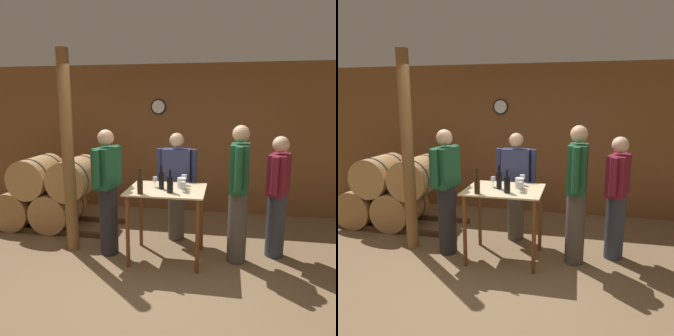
% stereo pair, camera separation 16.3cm
% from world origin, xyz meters
% --- Properties ---
extents(ground_plane, '(14.00, 14.00, 0.00)m').
position_xyz_m(ground_plane, '(0.00, 0.00, 0.00)').
color(ground_plane, brown).
extents(back_wall, '(8.40, 0.08, 2.70)m').
position_xyz_m(back_wall, '(-0.00, 2.62, 1.35)').
color(back_wall, brown).
rests_on(back_wall, ground_plane).
extents(barrel_rack, '(2.83, 0.80, 1.18)m').
position_xyz_m(barrel_rack, '(-2.07, 1.37, 0.57)').
color(barrel_rack, '#4C331E').
rests_on(barrel_rack, ground_plane).
extents(tasting_table, '(0.98, 0.75, 0.95)m').
position_xyz_m(tasting_table, '(0.04, 0.60, 0.75)').
color(tasting_table, beige).
rests_on(tasting_table, ground_plane).
extents(wooden_post, '(0.16, 0.16, 2.70)m').
position_xyz_m(wooden_post, '(-1.31, 0.64, 1.35)').
color(wooden_post, brown).
rests_on(wooden_post, ground_plane).
extents(wine_bottle_far_left, '(0.07, 0.07, 0.30)m').
position_xyz_m(wine_bottle_far_left, '(-0.23, 0.31, 1.06)').
color(wine_bottle_far_left, black).
rests_on(wine_bottle_far_left, tasting_table).
extents(wine_bottle_left, '(0.07, 0.07, 0.31)m').
position_xyz_m(wine_bottle_left, '(-0.03, 0.58, 1.06)').
color(wine_bottle_left, black).
rests_on(wine_bottle_left, tasting_table).
extents(wine_bottle_center, '(0.08, 0.08, 0.29)m').
position_xyz_m(wine_bottle_center, '(0.11, 0.43, 1.05)').
color(wine_bottle_center, black).
rests_on(wine_bottle_center, tasting_table).
extents(wine_glass_near_left, '(0.06, 0.06, 0.14)m').
position_xyz_m(wine_glass_near_left, '(-0.12, 0.65, 1.05)').
color(wine_glass_near_left, silver).
rests_on(wine_glass_near_left, tasting_table).
extents(wine_glass_near_center, '(0.07, 0.07, 0.14)m').
position_xyz_m(wine_glass_near_center, '(0.23, 0.83, 1.05)').
color(wine_glass_near_center, silver).
rests_on(wine_glass_near_center, tasting_table).
extents(wine_glass_near_right, '(0.06, 0.06, 0.15)m').
position_xyz_m(wine_glass_near_right, '(0.25, 0.57, 1.05)').
color(wine_glass_near_right, silver).
rests_on(wine_glass_near_right, tasting_table).
extents(wine_glass_far_side, '(0.06, 0.06, 0.13)m').
position_xyz_m(wine_glass_far_side, '(0.26, 0.48, 1.04)').
color(wine_glass_far_side, silver).
rests_on(wine_glass_far_side, tasting_table).
extents(ice_bucket, '(0.11, 0.11, 0.13)m').
position_xyz_m(ice_bucket, '(0.22, 0.67, 1.01)').
color(ice_bucket, white).
rests_on(ice_bucket, tasting_table).
extents(person_host, '(0.34, 0.56, 1.61)m').
position_xyz_m(person_host, '(1.44, 0.92, 0.85)').
color(person_host, '#333847').
rests_on(person_host, ground_plane).
extents(person_visitor_with_scarf, '(0.29, 0.58, 1.69)m').
position_xyz_m(person_visitor_with_scarf, '(-0.75, 0.60, 0.89)').
color(person_visitor_with_scarf, '#232328').
rests_on(person_visitor_with_scarf, ground_plane).
extents(person_visitor_bearded, '(0.59, 0.24, 1.60)m').
position_xyz_m(person_visitor_bearded, '(0.07, 1.25, 0.84)').
color(person_visitor_bearded, '#4C4742').
rests_on(person_visitor_bearded, ground_plane).
extents(person_visitor_near_door, '(0.25, 0.59, 1.76)m').
position_xyz_m(person_visitor_near_door, '(0.94, 0.67, 0.93)').
color(person_visitor_near_door, '#4C4742').
rests_on(person_visitor_near_door, ground_plane).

